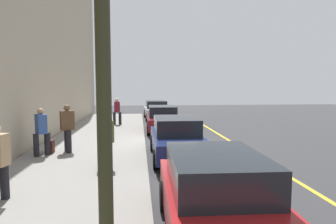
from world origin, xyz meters
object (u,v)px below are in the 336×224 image
at_px(parked_car_silver, 156,110).
at_px(parked_car_maroon, 163,119).
at_px(pedestrian_blue_coat, 41,130).
at_px(pedestrian_burgundy_coat, 117,111).
at_px(pedestrian_olive_coat, 106,139).
at_px(pedestrian_brown_coat, 67,127).
at_px(rolling_suitcase, 51,146).
at_px(traffic_light_pole, 103,51).
at_px(parked_car_red, 218,198).
at_px(parked_car_navy, 177,138).

height_order(parked_car_silver, parked_car_maroon, same).
relative_size(parked_car_maroon, pedestrian_blue_coat, 2.50).
relative_size(pedestrian_blue_coat, pedestrian_burgundy_coat, 1.00).
distance_m(parked_car_maroon, pedestrian_blue_coat, 7.99).
xyz_separation_m(parked_car_maroon, pedestrian_olive_coat, (8.09, -2.43, 0.30)).
distance_m(pedestrian_burgundy_coat, pedestrian_brown_coat, 8.11).
distance_m(parked_car_silver, pedestrian_brown_coat, 12.99).
relative_size(pedestrian_blue_coat, rolling_suitcase, 2.06).
distance_m(pedestrian_olive_coat, rolling_suitcase, 3.33).
height_order(pedestrian_burgundy_coat, traffic_light_pole, traffic_light_pole).
bearing_deg(parked_car_red, traffic_light_pole, -33.53).
xyz_separation_m(parked_car_red, pedestrian_brown_coat, (-6.61, -4.12, 0.38)).
bearing_deg(traffic_light_pole, pedestrian_olive_coat, -173.34).
bearing_deg(pedestrian_brown_coat, parked_car_red, 31.94).
xyz_separation_m(parked_car_maroon, traffic_light_pole, (14.77, -1.65, 2.21)).
bearing_deg(traffic_light_pole, parked_car_maroon, 173.61).
height_order(pedestrian_brown_coat, pedestrian_olive_coat, pedestrian_brown_coat).
xyz_separation_m(parked_car_maroon, rolling_suitcase, (5.83, -4.78, -0.36)).
height_order(traffic_light_pole, rolling_suitcase, traffic_light_pole).
bearing_deg(traffic_light_pole, pedestrian_brown_coat, -164.53).
height_order(parked_car_red, pedestrian_olive_coat, pedestrian_olive_coat).
relative_size(traffic_light_pole, rolling_suitcase, 4.84).
relative_size(parked_car_navy, parked_car_red, 0.99).
distance_m(parked_car_silver, pedestrian_burgundy_coat, 5.17).
bearing_deg(pedestrian_brown_coat, pedestrian_burgundy_coat, 170.85).
height_order(pedestrian_burgundy_coat, pedestrian_brown_coat, pedestrian_brown_coat).
bearing_deg(rolling_suitcase, pedestrian_olive_coat, 46.06).
distance_m(pedestrian_blue_coat, rolling_suitcase, 0.83).
height_order(pedestrian_blue_coat, traffic_light_pole, traffic_light_pole).
relative_size(pedestrian_burgundy_coat, pedestrian_brown_coat, 0.95).
xyz_separation_m(pedestrian_blue_coat, pedestrian_olive_coat, (1.83, 2.53, -0.03)).
height_order(parked_car_silver, parked_car_navy, same).
relative_size(pedestrian_burgundy_coat, rolling_suitcase, 2.05).
xyz_separation_m(pedestrian_burgundy_coat, pedestrian_brown_coat, (8.01, -1.29, 0.05)).
height_order(pedestrian_burgundy_coat, pedestrian_olive_coat, pedestrian_burgundy_coat).
bearing_deg(rolling_suitcase, parked_car_navy, 82.86).
relative_size(parked_car_maroon, pedestrian_brown_coat, 2.38).
bearing_deg(pedestrian_olive_coat, parked_car_red, 29.45).
bearing_deg(traffic_light_pole, parked_car_red, 146.47).
height_order(parked_car_red, pedestrian_brown_coat, pedestrian_brown_coat).
bearing_deg(parked_car_silver, pedestrian_burgundy_coat, -33.76).
relative_size(pedestrian_brown_coat, pedestrian_olive_coat, 1.09).
distance_m(parked_car_silver, rolling_suitcase, 13.30).
height_order(parked_car_red, rolling_suitcase, parked_car_red).
xyz_separation_m(pedestrian_burgundy_coat, pedestrian_olive_coat, (10.38, 0.44, -0.03)).
distance_m(pedestrian_brown_coat, pedestrian_olive_coat, 2.93).
bearing_deg(rolling_suitcase, parked_car_maroon, 140.63).
relative_size(parked_car_red, traffic_light_pole, 1.07).
bearing_deg(pedestrian_olive_coat, parked_car_silver, 170.58).
height_order(parked_car_red, pedestrian_burgundy_coat, pedestrian_burgundy_coat).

